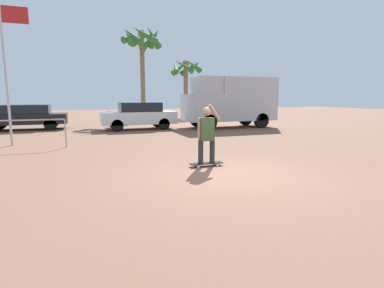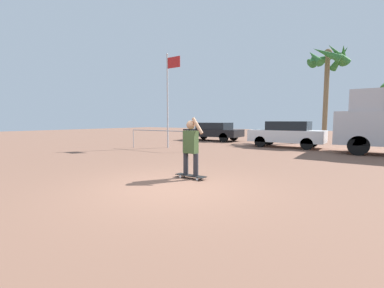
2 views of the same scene
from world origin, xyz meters
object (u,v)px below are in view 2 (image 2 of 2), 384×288
(skateboard, at_px, (191,176))
(parked_car_white, at_px, (287,134))
(flagpole, at_px, (169,93))
(parked_car_black, at_px, (213,131))
(person_skateboarder, at_px, (191,144))
(palm_tree_center_background, at_px, (328,62))

(skateboard, bearing_deg, parked_car_white, 90.21)
(skateboard, bearing_deg, flagpole, 134.00)
(parked_car_white, bearing_deg, skateboard, -89.79)
(parked_car_black, xyz_separation_m, flagpole, (0.58, -6.19, 2.40))
(parked_car_black, bearing_deg, flagpole, -84.69)
(person_skateboarder, xyz_separation_m, parked_car_black, (-6.21, 12.03, -0.18))
(parked_car_black, bearing_deg, person_skateboarder, -62.69)
(skateboard, relative_size, parked_car_black, 0.20)
(palm_tree_center_background, xyz_separation_m, flagpole, (-6.92, -9.56, -2.62))
(skateboard, height_order, person_skateboarder, person_skateboarder)
(person_skateboarder, distance_m, palm_tree_center_background, 16.20)
(parked_car_white, xyz_separation_m, flagpole, (-5.60, -4.23, 2.35))
(skateboard, height_order, flagpole, flagpole)
(parked_car_white, distance_m, flagpole, 7.40)
(person_skateboarder, xyz_separation_m, flagpole, (-5.64, 5.84, 2.22))
(palm_tree_center_background, bearing_deg, skateboard, -94.77)
(skateboard, xyz_separation_m, parked_car_white, (-0.04, 10.07, 0.74))
(parked_car_white, height_order, palm_tree_center_background, palm_tree_center_background)
(palm_tree_center_background, distance_m, flagpole, 12.09)
(skateboard, bearing_deg, person_skateboarder, 180.00)
(parked_car_white, bearing_deg, parked_car_black, 162.37)
(skateboard, xyz_separation_m, flagpole, (-5.64, 5.84, 3.09))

